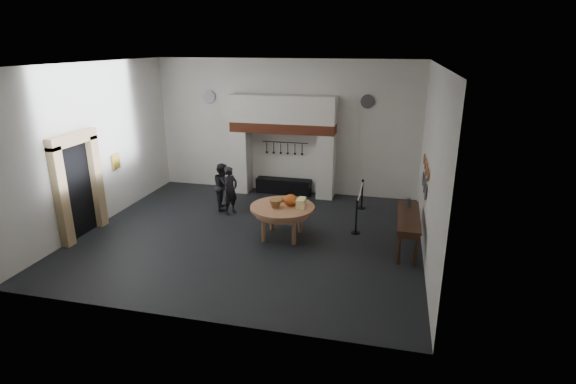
% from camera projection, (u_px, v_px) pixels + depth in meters
% --- Properties ---
extents(floor, '(9.00, 8.00, 0.02)m').
position_uv_depth(floor, '(251.00, 235.00, 12.22)').
color(floor, black).
rests_on(floor, ground).
extents(ceiling, '(9.00, 8.00, 0.02)m').
position_uv_depth(ceiling, '(246.00, 64.00, 10.79)').
color(ceiling, silver).
rests_on(ceiling, wall_back).
extents(wall_back, '(9.00, 0.02, 4.50)m').
position_uv_depth(wall_back, '(285.00, 127.00, 15.20)').
color(wall_back, silver).
rests_on(wall_back, floor).
extents(wall_front, '(9.00, 0.02, 4.50)m').
position_uv_depth(wall_front, '(177.00, 208.00, 7.82)').
color(wall_front, silver).
rests_on(wall_front, floor).
extents(wall_left, '(0.02, 8.00, 4.50)m').
position_uv_depth(wall_left, '(95.00, 146.00, 12.50)').
color(wall_left, silver).
rests_on(wall_left, floor).
extents(wall_right, '(0.02, 8.00, 4.50)m').
position_uv_depth(wall_right, '(431.00, 165.00, 10.52)').
color(wall_right, silver).
rests_on(wall_right, floor).
extents(chimney_pier_left, '(0.55, 0.70, 2.15)m').
position_uv_depth(chimney_pier_left, '(242.00, 161.00, 15.57)').
color(chimney_pier_left, silver).
rests_on(chimney_pier_left, floor).
extents(chimney_pier_right, '(0.55, 0.70, 2.15)m').
position_uv_depth(chimney_pier_right, '(326.00, 166.00, 14.92)').
color(chimney_pier_right, silver).
rests_on(chimney_pier_right, floor).
extents(hearth_brick_band, '(3.50, 0.72, 0.32)m').
position_uv_depth(hearth_brick_band, '(283.00, 127.00, 14.86)').
color(hearth_brick_band, '#9E442B').
rests_on(hearth_brick_band, chimney_pier_left).
extents(chimney_hood, '(3.50, 0.70, 0.90)m').
position_uv_depth(chimney_hood, '(283.00, 109.00, 14.66)').
color(chimney_hood, silver).
rests_on(chimney_hood, hearth_brick_band).
extents(iron_range, '(1.90, 0.45, 0.50)m').
position_uv_depth(iron_range, '(284.00, 186.00, 15.57)').
color(iron_range, black).
rests_on(iron_range, floor).
extents(utensil_rail, '(1.60, 0.02, 0.02)m').
position_uv_depth(utensil_rail, '(285.00, 142.00, 15.28)').
color(utensil_rail, black).
rests_on(utensil_rail, wall_back).
extents(door_recess, '(0.04, 1.10, 2.50)m').
position_uv_depth(door_recess, '(77.00, 191.00, 11.88)').
color(door_recess, black).
rests_on(door_recess, floor).
extents(door_jamb_near, '(0.22, 0.30, 2.60)m').
position_uv_depth(door_jamb_near, '(61.00, 198.00, 11.20)').
color(door_jamb_near, tan).
rests_on(door_jamb_near, floor).
extents(door_jamb_far, '(0.22, 0.30, 2.60)m').
position_uv_depth(door_jamb_far, '(96.00, 182.00, 12.49)').
color(door_jamb_far, tan).
rests_on(door_jamb_far, floor).
extents(door_lintel, '(0.22, 1.70, 0.30)m').
position_uv_depth(door_lintel, '(72.00, 139.00, 11.42)').
color(door_lintel, tan).
rests_on(door_lintel, door_jamb_near).
extents(wall_plaque, '(0.05, 0.34, 0.44)m').
position_uv_depth(wall_plaque, '(116.00, 161.00, 13.43)').
color(wall_plaque, gold).
rests_on(wall_plaque, wall_left).
extents(work_table, '(2.01, 2.01, 0.07)m').
position_uv_depth(work_table, '(282.00, 207.00, 11.86)').
color(work_table, tan).
rests_on(work_table, floor).
extents(pumpkin, '(0.36, 0.36, 0.31)m').
position_uv_depth(pumpkin, '(291.00, 200.00, 11.85)').
color(pumpkin, orange).
rests_on(pumpkin, work_table).
extents(cheese_block_big, '(0.22, 0.22, 0.24)m').
position_uv_depth(cheese_block_big, '(301.00, 204.00, 11.66)').
color(cheese_block_big, '#FDED97').
rests_on(cheese_block_big, work_table).
extents(cheese_block_small, '(0.18, 0.18, 0.20)m').
position_uv_depth(cheese_block_small, '(302.00, 201.00, 11.94)').
color(cheese_block_small, '#F6E593').
rests_on(cheese_block_small, work_table).
extents(wicker_basket, '(0.37, 0.37, 0.22)m').
position_uv_depth(wicker_basket, '(275.00, 204.00, 11.71)').
color(wicker_basket, olive).
rests_on(wicker_basket, work_table).
extents(bread_loaf, '(0.31, 0.18, 0.13)m').
position_uv_depth(bread_loaf, '(282.00, 199.00, 12.18)').
color(bread_loaf, '#A17B39').
rests_on(bread_loaf, work_table).
extents(visitor_near, '(0.53, 0.63, 1.48)m').
position_uv_depth(visitor_near, '(231.00, 191.00, 13.53)').
color(visitor_near, black).
rests_on(visitor_near, floor).
extents(visitor_far, '(0.78, 0.87, 1.45)m').
position_uv_depth(visitor_far, '(223.00, 186.00, 13.99)').
color(visitor_far, black).
rests_on(visitor_far, floor).
extents(side_table, '(0.55, 2.20, 0.06)m').
position_uv_depth(side_table, '(409.00, 216.00, 11.18)').
color(side_table, '#391F15').
rests_on(side_table, floor).
extents(pewter_jug, '(0.12, 0.12, 0.22)m').
position_uv_depth(pewter_jug, '(409.00, 203.00, 11.68)').
color(pewter_jug, '#49494E').
rests_on(pewter_jug, side_table).
extents(copper_pan_a, '(0.03, 0.34, 0.34)m').
position_uv_depth(copper_pan_a, '(428.00, 175.00, 10.81)').
color(copper_pan_a, '#C6662D').
rests_on(copper_pan_a, wall_right).
extents(copper_pan_b, '(0.03, 0.32, 0.32)m').
position_uv_depth(copper_pan_b, '(427.00, 169.00, 11.31)').
color(copper_pan_b, '#C6662D').
rests_on(copper_pan_b, wall_right).
extents(copper_pan_c, '(0.03, 0.30, 0.30)m').
position_uv_depth(copper_pan_c, '(425.00, 164.00, 11.82)').
color(copper_pan_c, '#C6662D').
rests_on(copper_pan_c, wall_right).
extents(copper_pan_d, '(0.03, 0.28, 0.28)m').
position_uv_depth(copper_pan_d, '(424.00, 159.00, 12.33)').
color(copper_pan_d, '#C6662D').
rests_on(copper_pan_d, wall_right).
extents(pewter_plate_left, '(0.03, 0.40, 0.40)m').
position_uv_depth(pewter_plate_left, '(425.00, 192.00, 11.15)').
color(pewter_plate_left, '#4C4C51').
rests_on(pewter_plate_left, wall_right).
extents(pewter_plate_mid, '(0.03, 0.40, 0.40)m').
position_uv_depth(pewter_plate_mid, '(424.00, 185.00, 11.70)').
color(pewter_plate_mid, '#4C4C51').
rests_on(pewter_plate_mid, wall_right).
extents(pewter_plate_right, '(0.03, 0.40, 0.40)m').
position_uv_depth(pewter_plate_right, '(423.00, 179.00, 12.26)').
color(pewter_plate_right, '#4C4C51').
rests_on(pewter_plate_right, wall_right).
extents(pewter_plate_back_left, '(0.44, 0.03, 0.44)m').
position_uv_depth(pewter_plate_back_left, '(209.00, 97.00, 15.45)').
color(pewter_plate_back_left, '#4C4C51').
rests_on(pewter_plate_back_left, wall_back).
extents(pewter_plate_back_right, '(0.44, 0.03, 0.44)m').
position_uv_depth(pewter_plate_back_right, '(367.00, 101.00, 14.27)').
color(pewter_plate_back_right, '#4C4C51').
rests_on(pewter_plate_back_right, wall_back).
extents(barrier_post_near, '(0.05, 0.05, 0.90)m').
position_uv_depth(barrier_post_near, '(356.00, 218.00, 12.20)').
color(barrier_post_near, black).
rests_on(barrier_post_near, floor).
extents(barrier_post_far, '(0.05, 0.05, 0.90)m').
position_uv_depth(barrier_post_far, '(362.00, 195.00, 14.04)').
color(barrier_post_far, black).
rests_on(barrier_post_far, floor).
extents(barrier_rope, '(0.04, 2.00, 0.04)m').
position_uv_depth(barrier_rope, '(360.00, 193.00, 13.00)').
color(barrier_rope, white).
rests_on(barrier_rope, barrier_post_near).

